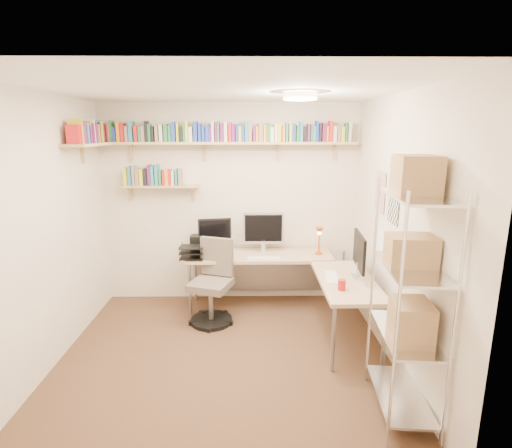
% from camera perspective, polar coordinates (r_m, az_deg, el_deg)
% --- Properties ---
extents(ground, '(3.20, 3.20, 0.00)m').
position_cam_1_polar(ground, '(4.12, -4.48, -18.53)').
color(ground, '#45321D').
rests_on(ground, ground).
extents(room_shell, '(3.24, 3.04, 2.52)m').
position_cam_1_polar(room_shell, '(3.56, -4.84, 3.22)').
color(room_shell, beige).
rests_on(room_shell, ground).
extents(wall_shelves, '(3.12, 1.09, 0.80)m').
position_cam_1_polar(wall_shelves, '(4.84, -9.17, 11.39)').
color(wall_shelves, tan).
rests_on(wall_shelves, ground).
extents(corner_desk, '(2.08, 1.74, 1.19)m').
position_cam_1_polar(corner_desk, '(4.70, 2.11, -5.26)').
color(corner_desk, tan).
rests_on(corner_desk, ground).
extents(office_chair, '(0.54, 0.55, 0.96)m').
position_cam_1_polar(office_chair, '(4.66, -6.21, -9.04)').
color(office_chair, black).
rests_on(office_chair, ground).
extents(wire_rack, '(0.45, 0.81, 2.00)m').
position_cam_1_polar(wire_rack, '(3.11, 21.34, -5.21)').
color(wire_rack, silver).
rests_on(wire_rack, ground).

